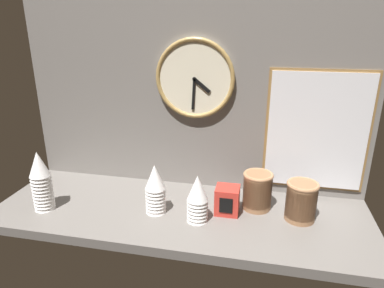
# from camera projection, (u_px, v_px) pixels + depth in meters

# --- Properties ---
(ground_plane) EXTENTS (1.60, 0.56, 0.04)m
(ground_plane) POSITION_uv_depth(u_px,v_px,m) (180.00, 213.00, 1.49)
(ground_plane) COLOR slate
(wall_tiled_back) EXTENTS (1.60, 0.03, 1.05)m
(wall_tiled_back) POSITION_uv_depth(u_px,v_px,m) (193.00, 78.00, 1.55)
(wall_tiled_back) COLOR slate
(wall_tiled_back) RESTS_ON ground_plane
(cup_stack_center_right) EXTENTS (0.09, 0.09, 0.20)m
(cup_stack_center_right) POSITION_uv_depth(u_px,v_px,m) (197.00, 198.00, 1.36)
(cup_stack_center_right) COLOR white
(cup_stack_center_right) RESTS_ON ground_plane
(cup_stack_center) EXTENTS (0.09, 0.09, 0.22)m
(cup_stack_center) POSITION_uv_depth(u_px,v_px,m) (155.00, 189.00, 1.43)
(cup_stack_center) COLOR white
(cup_stack_center) RESTS_ON ground_plane
(cup_stack_far_left) EXTENTS (0.09, 0.09, 0.26)m
(cup_stack_far_left) POSITION_uv_depth(u_px,v_px,m) (41.00, 181.00, 1.44)
(cup_stack_far_left) COLOR white
(cup_stack_far_left) RESTS_ON ground_plane
(bowl_stack_far_right) EXTENTS (0.13, 0.13, 0.16)m
(bowl_stack_far_right) POSITION_uv_depth(u_px,v_px,m) (301.00, 200.00, 1.38)
(bowl_stack_far_right) COLOR #996B47
(bowl_stack_far_right) RESTS_ON ground_plane
(bowl_stack_right) EXTENTS (0.13, 0.13, 0.16)m
(bowl_stack_right) POSITION_uv_depth(u_px,v_px,m) (257.00, 190.00, 1.46)
(bowl_stack_right) COLOR #996B47
(bowl_stack_right) RESTS_ON ground_plane
(wall_clock) EXTENTS (0.36, 0.03, 0.36)m
(wall_clock) POSITION_uv_depth(u_px,v_px,m) (195.00, 79.00, 1.51)
(wall_clock) COLOR beige
(menu_board) EXTENTS (0.44, 0.01, 0.54)m
(menu_board) POSITION_uv_depth(u_px,v_px,m) (317.00, 132.00, 1.49)
(menu_board) COLOR olive
(napkin_dispenser) EXTENTS (0.10, 0.10, 0.12)m
(napkin_dispenser) POSITION_uv_depth(u_px,v_px,m) (227.00, 200.00, 1.44)
(napkin_dispenser) COLOR red
(napkin_dispenser) RESTS_ON ground_plane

